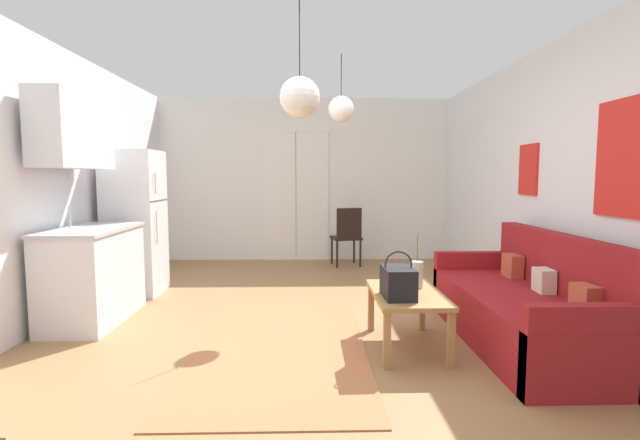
{
  "coord_description": "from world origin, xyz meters",
  "views": [
    {
      "loc": [
        0.06,
        -3.58,
        1.36
      ],
      "look_at": [
        0.19,
        1.33,
        0.89
      ],
      "focal_mm": 25.74,
      "sensor_mm": 36.0,
      "label": 1
    }
  ],
  "objects_px": {
    "handbag": "(398,282)",
    "refrigerator": "(135,223)",
    "pendant_lamp_near": "(299,97)",
    "pendant_lamp_far": "(341,109)",
    "coffee_table": "(407,300)",
    "bamboo_vase": "(417,274)",
    "accent_chair": "(347,234)",
    "couch": "(529,310)"
  },
  "relations": [
    {
      "from": "handbag",
      "to": "refrigerator",
      "type": "xyz_separation_m",
      "value": [
        -2.68,
        1.95,
        0.26
      ]
    },
    {
      "from": "pendant_lamp_near",
      "to": "pendant_lamp_far",
      "type": "relative_size",
      "value": 1.21
    },
    {
      "from": "pendant_lamp_near",
      "to": "coffee_table",
      "type": "bearing_deg",
      "value": 12.32
    },
    {
      "from": "bamboo_vase",
      "to": "handbag",
      "type": "xyz_separation_m",
      "value": [
        -0.21,
        -0.3,
        0.01
      ]
    },
    {
      "from": "bamboo_vase",
      "to": "accent_chair",
      "type": "height_order",
      "value": "accent_chair"
    },
    {
      "from": "pendant_lamp_near",
      "to": "accent_chair",
      "type": "bearing_deg",
      "value": 79.46
    },
    {
      "from": "couch",
      "to": "pendant_lamp_far",
      "type": "relative_size",
      "value": 2.95
    },
    {
      "from": "bamboo_vase",
      "to": "couch",
      "type": "bearing_deg",
      "value": -4.9
    },
    {
      "from": "refrigerator",
      "to": "handbag",
      "type": "bearing_deg",
      "value": -36.12
    },
    {
      "from": "coffee_table",
      "to": "handbag",
      "type": "xyz_separation_m",
      "value": [
        -0.1,
        -0.16,
        0.18
      ]
    },
    {
      "from": "refrigerator",
      "to": "accent_chair",
      "type": "bearing_deg",
      "value": 30.41
    },
    {
      "from": "pendant_lamp_near",
      "to": "bamboo_vase",
      "type": "bearing_deg",
      "value": 18.54
    },
    {
      "from": "bamboo_vase",
      "to": "pendant_lamp_near",
      "type": "relative_size",
      "value": 0.53
    },
    {
      "from": "couch",
      "to": "handbag",
      "type": "height_order",
      "value": "couch"
    },
    {
      "from": "pendant_lamp_near",
      "to": "pendant_lamp_far",
      "type": "bearing_deg",
      "value": 74.33
    },
    {
      "from": "refrigerator",
      "to": "pendant_lamp_far",
      "type": "bearing_deg",
      "value": -12.85
    },
    {
      "from": "couch",
      "to": "accent_chair",
      "type": "distance_m",
      "value": 3.48
    },
    {
      "from": "couch",
      "to": "pendant_lamp_far",
      "type": "bearing_deg",
      "value": 140.37
    },
    {
      "from": "bamboo_vase",
      "to": "pendant_lamp_far",
      "type": "height_order",
      "value": "pendant_lamp_far"
    },
    {
      "from": "bamboo_vase",
      "to": "pendant_lamp_far",
      "type": "bearing_deg",
      "value": 115.96
    },
    {
      "from": "bamboo_vase",
      "to": "pendant_lamp_near",
      "type": "xyz_separation_m",
      "value": [
        -0.95,
        -0.32,
        1.36
      ]
    },
    {
      "from": "coffee_table",
      "to": "couch",
      "type": "bearing_deg",
      "value": 3.24
    },
    {
      "from": "refrigerator",
      "to": "accent_chair",
      "type": "relative_size",
      "value": 1.85
    },
    {
      "from": "bamboo_vase",
      "to": "accent_chair",
      "type": "relative_size",
      "value": 0.49
    },
    {
      "from": "bamboo_vase",
      "to": "handbag",
      "type": "height_order",
      "value": "bamboo_vase"
    },
    {
      "from": "pendant_lamp_near",
      "to": "pendant_lamp_far",
      "type": "distance_m",
      "value": 1.5
    },
    {
      "from": "couch",
      "to": "coffee_table",
      "type": "relative_size",
      "value": 2.24
    },
    {
      "from": "refrigerator",
      "to": "pendant_lamp_far",
      "type": "xyz_separation_m",
      "value": [
        2.34,
        -0.53,
        1.22
      ]
    },
    {
      "from": "coffee_table",
      "to": "pendant_lamp_near",
      "type": "distance_m",
      "value": 1.76
    },
    {
      "from": "accent_chair",
      "to": "refrigerator",
      "type": "bearing_deg",
      "value": 19.95
    },
    {
      "from": "coffee_table",
      "to": "refrigerator",
      "type": "relative_size",
      "value": 0.55
    },
    {
      "from": "couch",
      "to": "pendant_lamp_near",
      "type": "distance_m",
      "value": 2.49
    },
    {
      "from": "refrigerator",
      "to": "coffee_table",
      "type": "bearing_deg",
      "value": -32.78
    },
    {
      "from": "bamboo_vase",
      "to": "refrigerator",
      "type": "relative_size",
      "value": 0.26
    },
    {
      "from": "couch",
      "to": "refrigerator",
      "type": "relative_size",
      "value": 1.22
    },
    {
      "from": "pendant_lamp_near",
      "to": "handbag",
      "type": "bearing_deg",
      "value": 1.71
    },
    {
      "from": "coffee_table",
      "to": "handbag",
      "type": "distance_m",
      "value": 0.26
    },
    {
      "from": "coffee_table",
      "to": "pendant_lamp_near",
      "type": "height_order",
      "value": "pendant_lamp_near"
    },
    {
      "from": "refrigerator",
      "to": "accent_chair",
      "type": "height_order",
      "value": "refrigerator"
    },
    {
      "from": "coffee_table",
      "to": "bamboo_vase",
      "type": "distance_m",
      "value": 0.24
    },
    {
      "from": "accent_chair",
      "to": "pendant_lamp_near",
      "type": "relative_size",
      "value": 1.08
    },
    {
      "from": "couch",
      "to": "bamboo_vase",
      "type": "bearing_deg",
      "value": 175.1
    }
  ]
}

